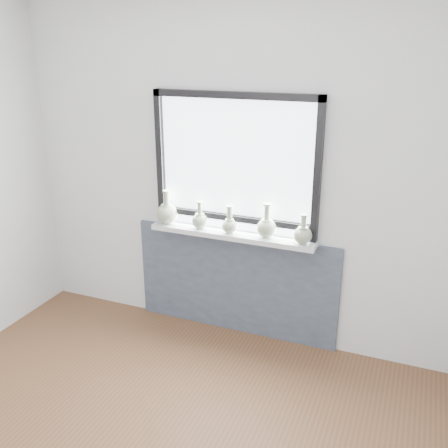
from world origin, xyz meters
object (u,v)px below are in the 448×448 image
at_px(vase_d, 267,227).
at_px(vase_a, 167,213).
at_px(vase_c, 230,224).
at_px(vase_b, 200,220).
at_px(windowsill, 232,235).
at_px(vase_e, 303,234).

bearing_deg(vase_d, vase_a, -179.63).
xyz_separation_m(vase_a, vase_c, (0.55, -0.02, -0.02)).
bearing_deg(vase_b, vase_c, -2.55).
height_order(windowsill, vase_e, vase_e).
height_order(vase_c, vase_e, vase_e).
height_order(windowsill, vase_a, vase_a).
relative_size(windowsill, vase_e, 5.93).
height_order(windowsill, vase_c, vase_c).
bearing_deg(windowsill, vase_a, -179.82).
relative_size(vase_d, vase_e, 1.18).
bearing_deg(vase_b, vase_a, 178.56).
bearing_deg(vase_e, windowsill, 177.53).
distance_m(windowsill, vase_d, 0.30).
xyz_separation_m(vase_a, vase_e, (1.12, -0.02, -0.02)).
xyz_separation_m(vase_b, vase_c, (0.26, -0.01, 0.00)).
xyz_separation_m(vase_a, vase_d, (0.84, 0.01, -0.01)).
distance_m(vase_b, vase_e, 0.83).
bearing_deg(vase_a, vase_c, -1.96).
bearing_deg(windowsill, vase_e, -2.47).
distance_m(vase_c, vase_e, 0.57).
xyz_separation_m(vase_a, vase_b, (0.29, -0.01, -0.02)).
xyz_separation_m(windowsill, vase_b, (-0.27, -0.01, 0.09)).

